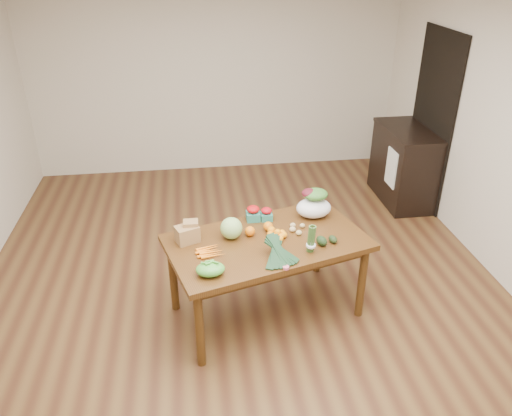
{
  "coord_description": "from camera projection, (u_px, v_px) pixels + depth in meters",
  "views": [
    {
      "loc": [
        -0.4,
        -3.8,
        2.93
      ],
      "look_at": [
        0.13,
        0.0,
        0.88
      ],
      "focal_mm": 35.0,
      "sensor_mm": 36.0,
      "label": 1
    }
  ],
  "objects": [
    {
      "name": "floor",
      "position": [
        242.0,
        290.0,
        4.75
      ],
      "size": [
        6.0,
        6.0,
        0.0
      ],
      "primitive_type": "plane",
      "color": "brown",
      "rests_on": "ground"
    },
    {
      "name": "room_walls",
      "position": [
        240.0,
        159.0,
        4.12
      ],
      "size": [
        5.02,
        6.02,
        2.7
      ],
      "color": "beige",
      "rests_on": "floor"
    },
    {
      "name": "dining_table",
      "position": [
        267.0,
        277.0,
        4.31
      ],
      "size": [
        1.81,
        1.31,
        0.75
      ],
      "primitive_type": "cube",
      "rotation": [
        0.0,
        0.0,
        0.28
      ],
      "color": "#4C2F11",
      "rests_on": "floor"
    },
    {
      "name": "doorway_dark",
      "position": [
        432.0,
        121.0,
        5.96
      ],
      "size": [
        0.02,
        1.0,
        2.1
      ],
      "primitive_type": "cube",
      "color": "black",
      "rests_on": "floor"
    },
    {
      "name": "cabinet",
      "position": [
        403.0,
        165.0,
        6.23
      ],
      "size": [
        0.52,
        1.02,
        0.94
      ],
      "primitive_type": "cube",
      "color": "black",
      "rests_on": "floor"
    },
    {
      "name": "dish_towel",
      "position": [
        391.0,
        168.0,
        5.95
      ],
      "size": [
        0.02,
        0.28,
        0.45
      ],
      "primitive_type": "cube",
      "color": "white",
      "rests_on": "cabinet"
    },
    {
      "name": "paper_bag",
      "position": [
        187.0,
        233.0,
        4.08
      ],
      "size": [
        0.29,
        0.26,
        0.17
      ],
      "primitive_type": null,
      "rotation": [
        0.0,
        0.0,
        0.28
      ],
      "color": "#9A6C45",
      "rests_on": "dining_table"
    },
    {
      "name": "cabbage",
      "position": [
        231.0,
        228.0,
        4.13
      ],
      "size": [
        0.18,
        0.18,
        0.18
      ],
      "primitive_type": "sphere",
      "color": "#96BC6C",
      "rests_on": "dining_table"
    },
    {
      "name": "strawberry_basket_a",
      "position": [
        253.0,
        214.0,
        4.41
      ],
      "size": [
        0.15,
        0.15,
        0.11
      ],
      "primitive_type": null,
      "rotation": [
        0.0,
        0.0,
        0.28
      ],
      "color": "red",
      "rests_on": "dining_table"
    },
    {
      "name": "strawberry_basket_b",
      "position": [
        266.0,
        215.0,
        4.42
      ],
      "size": [
        0.12,
        0.12,
        0.09
      ],
      "primitive_type": null,
      "rotation": [
        0.0,
        0.0,
        0.28
      ],
      "color": "red",
      "rests_on": "dining_table"
    },
    {
      "name": "orange_a",
      "position": [
        250.0,
        231.0,
        4.18
      ],
      "size": [
        0.09,
        0.09,
        0.09
      ],
      "primitive_type": "sphere",
      "color": "orange",
      "rests_on": "dining_table"
    },
    {
      "name": "orange_b",
      "position": [
        268.0,
        226.0,
        4.25
      ],
      "size": [
        0.08,
        0.08,
        0.08
      ],
      "primitive_type": "sphere",
      "color": "orange",
      "rests_on": "dining_table"
    },
    {
      "name": "orange_c",
      "position": [
        271.0,
        230.0,
        4.21
      ],
      "size": [
        0.07,
        0.07,
        0.07
      ],
      "primitive_type": "sphere",
      "color": "#FBA20F",
      "rests_on": "dining_table"
    },
    {
      "name": "mandarin_cluster",
      "position": [
        278.0,
        234.0,
        4.14
      ],
      "size": [
        0.22,
        0.22,
        0.09
      ],
      "primitive_type": null,
      "rotation": [
        0.0,
        0.0,
        0.28
      ],
      "color": "orange",
      "rests_on": "dining_table"
    },
    {
      "name": "carrots",
      "position": [
        210.0,
        251.0,
        3.96
      ],
      "size": [
        0.26,
        0.24,
        0.03
      ],
      "primitive_type": null,
      "rotation": [
        0.0,
        0.0,
        0.28
      ],
      "color": "orange",
      "rests_on": "dining_table"
    },
    {
      "name": "snap_pea_bag",
      "position": [
        210.0,
        269.0,
        3.68
      ],
      "size": [
        0.22,
        0.16,
        0.1
      ],
      "primitive_type": "ellipsoid",
      "color": "green",
      "rests_on": "dining_table"
    },
    {
      "name": "kale_bunch",
      "position": [
        280.0,
        253.0,
        3.82
      ],
      "size": [
        0.42,
        0.47,
        0.16
      ],
      "primitive_type": null,
      "rotation": [
        0.0,
        0.0,
        0.28
      ],
      "color": "black",
      "rests_on": "dining_table"
    },
    {
      "name": "asparagus_bundle",
      "position": [
        311.0,
        239.0,
        3.92
      ],
      "size": [
        0.11,
        0.13,
        0.26
      ],
      "primitive_type": null,
      "rotation": [
        0.15,
        0.0,
        0.28
      ],
      "color": "#407736",
      "rests_on": "dining_table"
    },
    {
      "name": "potato_a",
      "position": [
        293.0,
        229.0,
        4.24
      ],
      "size": [
        0.06,
        0.05,
        0.05
      ],
      "primitive_type": "ellipsoid",
      "color": "tan",
      "rests_on": "dining_table"
    },
    {
      "name": "potato_b",
      "position": [
        299.0,
        233.0,
        4.2
      ],
      "size": [
        0.05,
        0.05,
        0.04
      ],
      "primitive_type": "ellipsoid",
      "color": "tan",
      "rests_on": "dining_table"
    },
    {
      "name": "potato_c",
      "position": [
        302.0,
        226.0,
        4.31
      ],
      "size": [
        0.05,
        0.04,
        0.04
      ],
      "primitive_type": "ellipsoid",
      "color": "tan",
      "rests_on": "dining_table"
    },
    {
      "name": "potato_d",
      "position": [
        293.0,
        225.0,
        4.31
      ],
      "size": [
        0.05,
        0.05,
        0.04
      ],
      "primitive_type": "ellipsoid",
      "color": "tan",
      "rests_on": "dining_table"
    },
    {
      "name": "potato_e",
      "position": [
        313.0,
        230.0,
        4.24
      ],
      "size": [
        0.05,
        0.05,
        0.04
      ],
      "primitive_type": "ellipsoid",
      "color": "#CEBD77",
      "rests_on": "dining_table"
    },
    {
      "name": "avocado_a",
      "position": [
        322.0,
        241.0,
        4.05
      ],
      "size": [
        0.11,
        0.13,
        0.08
      ],
      "primitive_type": "ellipsoid",
      "rotation": [
        0.0,
        0.0,
        0.3
      ],
      "color": "black",
      "rests_on": "dining_table"
    },
    {
      "name": "avocado_b",
      "position": [
        333.0,
        239.0,
        4.09
      ],
      "size": [
        0.09,
        0.11,
        0.06
      ],
      "primitive_type": "ellipsoid",
      "rotation": [
        0.0,
        0.0,
        0.3
      ],
      "color": "black",
      "rests_on": "dining_table"
    },
    {
      "name": "salad_bag",
      "position": [
        314.0,
        205.0,
        4.43
      ],
      "size": [
        0.37,
        0.31,
        0.24
      ],
      "primitive_type": null,
      "rotation": [
        0.0,
        0.0,
        0.28
      ],
      "color": "white",
      "rests_on": "dining_table"
    }
  ]
}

